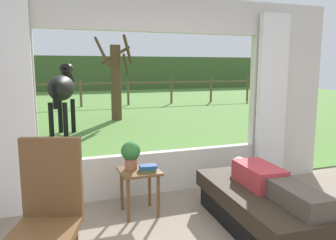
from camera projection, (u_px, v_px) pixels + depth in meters
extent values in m
cube|color=beige|center=(285.00, 93.00, 5.05)|extent=(1.15, 0.12, 2.55)
cube|color=beige|center=(156.00, 172.00, 4.53)|extent=(2.90, 0.12, 0.55)
cube|color=beige|center=(156.00, 14.00, 4.21)|extent=(2.90, 0.12, 0.45)
cube|color=silver|center=(13.00, 110.00, 3.69)|extent=(0.44, 0.10, 2.40)
cube|color=silver|center=(272.00, 100.00, 4.82)|extent=(0.44, 0.10, 2.40)
cube|color=#568438|center=(80.00, 105.00, 14.70)|extent=(36.00, 21.68, 0.02)
cube|color=#425C2F|center=(66.00, 73.00, 23.66)|extent=(36.00, 2.00, 2.40)
cube|color=black|center=(266.00, 217.00, 3.51)|extent=(0.92, 1.61, 0.24)
cube|color=#2D2319|center=(267.00, 198.00, 3.48)|extent=(1.00, 1.75, 0.18)
cube|color=#B23338|center=(259.00, 175.00, 3.59)|extent=(0.38, 0.62, 0.22)
cube|color=#4C4238|center=(298.00, 197.00, 3.04)|extent=(0.32, 0.70, 0.18)
sphere|color=tan|center=(239.00, 165.00, 3.95)|extent=(0.20, 0.20, 0.20)
cube|color=brown|center=(46.00, 231.00, 2.56)|extent=(0.61, 0.61, 0.06)
cube|color=brown|center=(52.00, 179.00, 2.72)|extent=(0.47, 0.21, 0.68)
cube|color=brown|center=(139.00, 171.00, 3.81)|extent=(0.44, 0.44, 0.03)
cylinder|color=brown|center=(128.00, 200.00, 3.64)|extent=(0.04, 0.04, 0.49)
cylinder|color=brown|center=(158.00, 196.00, 3.75)|extent=(0.04, 0.04, 0.49)
cylinder|color=brown|center=(122.00, 190.00, 3.96)|extent=(0.04, 0.04, 0.49)
cylinder|color=brown|center=(149.00, 186.00, 4.07)|extent=(0.04, 0.04, 0.49)
cylinder|color=#9E6042|center=(131.00, 164.00, 3.83)|extent=(0.14, 0.14, 0.12)
sphere|color=#2D6B2D|center=(131.00, 151.00, 3.81)|extent=(0.22, 0.22, 0.22)
cube|color=#337247|center=(148.00, 169.00, 3.78)|extent=(0.18, 0.14, 0.03)
cube|color=#23478C|center=(148.00, 167.00, 3.77)|extent=(0.20, 0.14, 0.04)
ellipsoid|color=black|center=(61.00, 88.00, 7.98)|extent=(0.88, 1.35, 0.60)
cylinder|color=black|center=(67.00, 74.00, 8.60)|extent=(0.41, 0.65, 0.53)
ellipsoid|color=black|center=(69.00, 68.00, 8.82)|extent=(0.32, 0.52, 0.24)
cube|color=black|center=(66.00, 73.00, 8.52)|extent=(0.19, 0.43, 0.32)
cylinder|color=black|center=(55.00, 97.00, 7.41)|extent=(0.12, 0.12, 0.55)
cylinder|color=black|center=(60.00, 116.00, 8.50)|extent=(0.11, 0.11, 0.85)
cylinder|color=black|center=(73.00, 116.00, 8.52)|extent=(0.11, 0.11, 0.85)
cylinder|color=black|center=(51.00, 121.00, 7.67)|extent=(0.11, 0.11, 0.85)
cylinder|color=black|center=(66.00, 121.00, 7.69)|extent=(0.11, 0.11, 0.85)
cylinder|color=#4C3823|center=(116.00, 83.00, 10.42)|extent=(0.32, 0.32, 2.31)
cylinder|color=#47331E|center=(102.00, 51.00, 10.03)|extent=(0.34, 0.97, 0.91)
cylinder|color=#47331E|center=(128.00, 50.00, 10.21)|extent=(0.48, 0.79, 0.87)
cylinder|color=#47331E|center=(116.00, 55.00, 10.64)|extent=(0.93, 0.28, 0.60)
cylinder|color=#47331E|center=(126.00, 65.00, 10.32)|extent=(0.37, 0.73, 0.65)
cylinder|color=brown|center=(29.00, 95.00, 13.28)|extent=(0.10, 0.10, 1.10)
cylinder|color=brown|center=(81.00, 94.00, 13.95)|extent=(0.10, 0.10, 1.10)
cylinder|color=brown|center=(128.00, 92.00, 14.62)|extent=(0.10, 0.10, 1.10)
cylinder|color=brown|center=(171.00, 91.00, 15.29)|extent=(0.10, 0.10, 1.10)
cylinder|color=brown|center=(211.00, 90.00, 15.95)|extent=(0.10, 0.10, 1.10)
cylinder|color=brown|center=(247.00, 89.00, 16.62)|extent=(0.10, 0.10, 1.10)
cube|color=brown|center=(80.00, 84.00, 13.88)|extent=(16.00, 0.06, 0.08)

